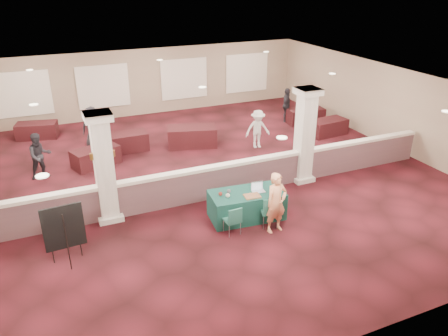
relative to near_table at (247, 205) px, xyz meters
name	(u,v)px	position (x,y,z in m)	size (l,w,h in m)	color
ground	(204,177)	(-0.17, 3.00, -0.40)	(16.00, 16.00, 0.00)	#4B121B
wall_back	(145,82)	(-0.17, 11.00, 1.20)	(16.00, 0.04, 3.20)	gray
wall_front	(361,274)	(-0.17, -5.00, 1.20)	(16.00, 0.04, 3.20)	gray
wall_right	(390,107)	(7.83, 3.00, 1.20)	(0.04, 16.00, 3.20)	gray
ceiling	(202,87)	(-0.17, 3.00, 2.80)	(16.00, 16.00, 0.02)	white
partition_wall	(221,180)	(-0.17, 1.50, 0.16)	(15.60, 0.28, 1.10)	brown
column_left	(104,167)	(-3.67, 1.50, 1.23)	(0.72, 0.72, 3.20)	beige
column_right	(305,135)	(2.83, 1.50, 1.23)	(0.72, 0.72, 3.20)	beige
sconce_left	(92,157)	(-3.95, 1.50, 1.60)	(0.12, 0.12, 0.18)	brown
sconce_right	(113,153)	(-3.39, 1.50, 1.60)	(0.12, 0.12, 0.18)	brown
near_table	(247,205)	(0.00, 0.00, 0.00)	(2.10, 1.05, 0.81)	#103B3A
conf_chair_main	(270,210)	(0.35, -0.74, 0.15)	(0.58, 0.58, 0.94)	#1C534A
conf_chair_side	(233,219)	(-0.73, -0.68, 0.09)	(0.45, 0.45, 0.84)	#1C534A
easel_board	(64,228)	(-4.97, -0.28, 0.63)	(0.95, 0.50, 1.62)	black
woman	(276,203)	(0.41, -0.96, 0.46)	(0.62, 0.42, 1.73)	#FDB06E
far_table_front_left	(96,157)	(-3.45, 5.53, -0.07)	(1.66, 0.83, 0.67)	black
far_table_front_center	(192,136)	(0.46, 6.00, -0.01)	(1.96, 0.98, 0.80)	black
far_table_front_right	(328,127)	(6.33, 4.91, -0.06)	(1.67, 0.84, 0.68)	black
far_table_back_left	(37,130)	(-5.33, 9.50, -0.07)	(1.65, 0.82, 0.67)	black
far_table_back_center	(125,142)	(-2.17, 6.56, -0.05)	(1.75, 0.88, 0.71)	black
far_table_back_right	(305,116)	(6.33, 6.68, -0.06)	(1.70, 0.85, 0.69)	black
attendee_a	(40,156)	(-5.31, 5.21, 0.40)	(0.78, 0.43, 1.62)	black
attendee_b	(258,129)	(2.83, 4.80, 0.37)	(1.00, 0.46, 1.56)	silver
attendee_c	(286,105)	(5.59, 7.20, 0.40)	(0.94, 0.45, 1.61)	black
attendee_d	(93,128)	(-3.25, 7.31, 0.46)	(0.85, 0.46, 1.72)	black
laptop_base	(258,191)	(0.33, -0.09, 0.41)	(0.37, 0.25, 0.02)	silver
laptop_screen	(257,185)	(0.34, 0.04, 0.55)	(0.37, 0.01, 0.24)	silver
screen_glow	(257,186)	(0.34, 0.03, 0.53)	(0.33, 0.00, 0.21)	silver
knitting	(252,196)	(0.03, -0.28, 0.42)	(0.44, 0.33, 0.03)	#CA6820
yarn_cream	(228,195)	(-0.62, -0.05, 0.46)	(0.12, 0.12, 0.12)	#EEE0C4
yarn_red	(220,194)	(-0.77, 0.13, 0.46)	(0.11, 0.11, 0.11)	maroon
yarn_grey	(229,191)	(-0.48, 0.18, 0.46)	(0.12, 0.12, 0.12)	#525257
scissors	(274,193)	(0.69, -0.38, 0.41)	(0.13, 0.03, 0.01)	red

